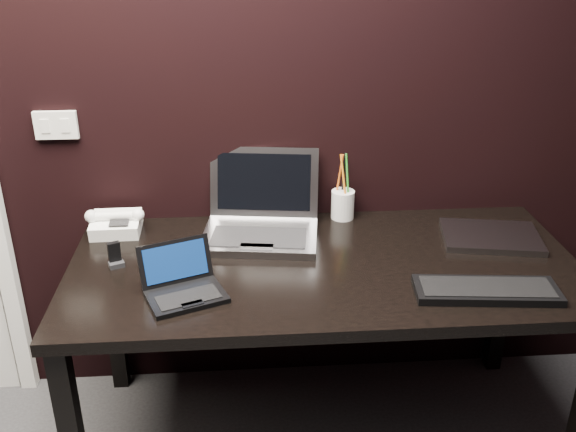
{
  "coord_description": "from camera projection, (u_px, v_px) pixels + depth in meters",
  "views": [
    {
      "loc": [
        0.04,
        -0.47,
        1.78
      ],
      "look_at": [
        0.17,
        1.35,
        0.94
      ],
      "focal_mm": 40.0,
      "sensor_mm": 36.0,
      "label": 1
    }
  ],
  "objects": [
    {
      "name": "wall_back",
      "position": [
        229.0,
        71.0,
        2.25
      ],
      "size": [
        4.0,
        0.0,
        4.0
      ],
      "primitive_type": "plane",
      "rotation": [
        1.57,
        0.0,
        0.0
      ],
      "color": "black",
      "rests_on": "ground"
    },
    {
      "name": "wall_switch",
      "position": [
        56.0,
        125.0,
        2.27
      ],
      "size": [
        0.15,
        0.02,
        0.1
      ],
      "color": "silver",
      "rests_on": "wall_back"
    },
    {
      "name": "desk",
      "position": [
        324.0,
        283.0,
        2.17
      ],
      "size": [
        1.7,
        0.8,
        0.74
      ],
      "color": "black",
      "rests_on": "ground"
    },
    {
      "name": "netbook",
      "position": [
        183.0,
        286.0,
        1.94
      ],
      "size": [
        0.28,
        0.27,
        0.15
      ],
      "color": "black",
      "rests_on": "desk"
    },
    {
      "name": "silver_laptop",
      "position": [
        261.0,
        221.0,
        2.31
      ],
      "size": [
        0.45,
        0.42,
        0.28
      ],
      "color": "gray",
      "rests_on": "desk"
    },
    {
      "name": "ext_keyboard",
      "position": [
        486.0,
        290.0,
        1.95
      ],
      "size": [
        0.45,
        0.19,
        0.03
      ],
      "color": "black",
      "rests_on": "desk"
    },
    {
      "name": "closed_laptop",
      "position": [
        491.0,
        237.0,
        2.29
      ],
      "size": [
        0.38,
        0.3,
        0.02
      ],
      "color": "gray",
      "rests_on": "desk"
    },
    {
      "name": "desk_phone",
      "position": [
        116.0,
        223.0,
        2.33
      ],
      "size": [
        0.21,
        0.16,
        0.1
      ],
      "color": "white",
      "rests_on": "desk"
    },
    {
      "name": "mobile_phone",
      "position": [
        115.0,
        257.0,
        2.11
      ],
      "size": [
        0.06,
        0.05,
        0.08
      ],
      "color": "black",
      "rests_on": "desk"
    },
    {
      "name": "pen_cup",
      "position": [
        343.0,
        203.0,
        2.44
      ],
      "size": [
        0.1,
        0.1,
        0.26
      ],
      "color": "silver",
      "rests_on": "desk"
    }
  ]
}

